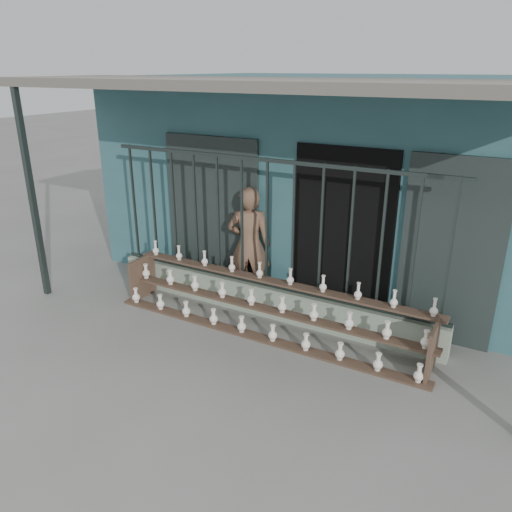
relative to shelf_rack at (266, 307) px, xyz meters
The scene contains 6 objects.
ground 0.98m from the shelf_rack, 103.42° to the right, with size 60.00×60.00×0.00m, color slate.
workshop_building 3.58m from the shelf_rack, 93.54° to the left, with size 7.40×6.60×3.21m.
parapet_wall 0.48m from the shelf_rack, 117.11° to the left, with size 5.00×0.20×0.45m, color #92A48C.
security_fence 1.10m from the shelf_rack, 117.11° to the left, with size 5.00×0.04×1.80m.
shelf_rack is the anchor object (origin of this frame).
elderly_woman 1.14m from the shelf_rack, 132.28° to the left, with size 0.64×0.42×1.75m, color brown.
Camera 1 is at (3.01, -4.37, 3.34)m, focal length 35.00 mm.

